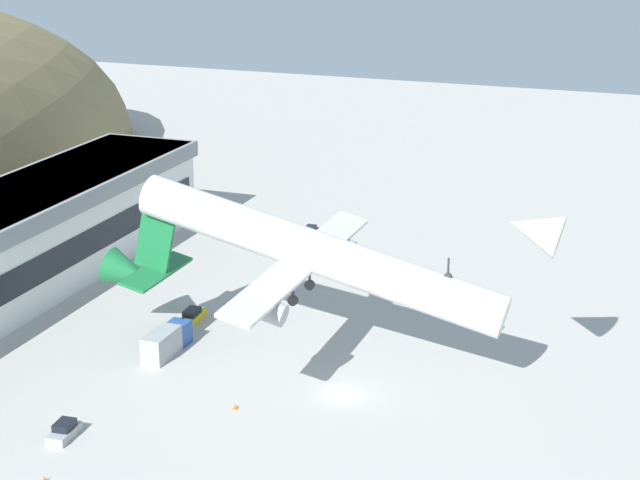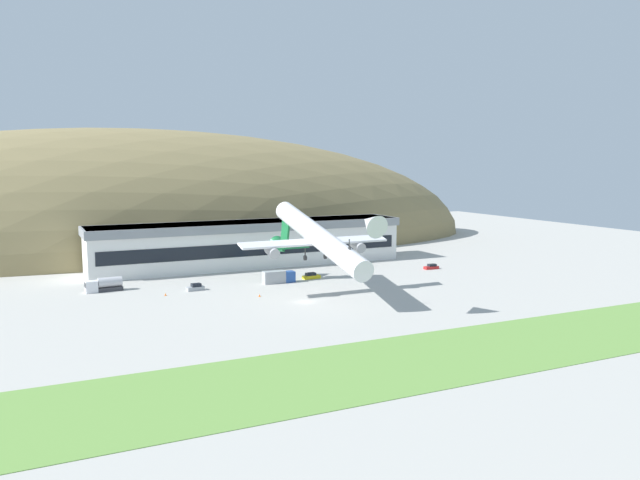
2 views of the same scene
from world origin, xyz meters
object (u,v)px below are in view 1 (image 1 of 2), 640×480
service_car_1 (310,232)px  traffic_cone_0 (44,479)px  box_truck (167,341)px  service_car_0 (64,431)px  service_car_2 (193,316)px  traffic_cone_1 (235,406)px  cargo_airplane (310,255)px

service_car_1 → traffic_cone_0: 72.82m
service_car_1 → box_truck: box_truck is taller
service_car_0 → box_truck: bearing=0.2°
box_truck → traffic_cone_0: box_truck is taller
service_car_2 → traffic_cone_0: size_ratio=7.89×
box_truck → traffic_cone_1: 15.86m
cargo_airplane → service_car_0: size_ratio=12.63×
service_car_2 → box_truck: 9.60m
service_car_1 → service_car_2: (-35.60, 1.34, 0.05)m
box_truck → service_car_2: bearing=9.6°
service_car_2 → box_truck: bearing=-170.4°
service_car_1 → traffic_cone_0: service_car_1 is taller
service_car_2 → traffic_cone_0: service_car_2 is taller
traffic_cone_1 → box_truck: bearing=53.1°
service_car_0 → service_car_2: (29.79, 1.66, -0.02)m
service_car_1 → box_truck: 45.04m
service_car_1 → box_truck: bearing=-179.7°
cargo_airplane → service_car_0: cargo_airplane is taller
box_truck → cargo_airplane: bearing=-79.9°
cargo_airplane → service_car_2: 22.13m
box_truck → service_car_0: bearing=-179.8°
service_car_1 → service_car_2: service_car_2 is taller
service_car_1 → box_truck: size_ratio=0.52×
service_car_0 → traffic_cone_0: size_ratio=6.94×
cargo_airplane → traffic_cone_1: (-12.32, 3.20, -12.24)m
service_car_1 → service_car_2: bearing=177.8°
cargo_airplane → service_car_0: (-23.18, 15.79, -11.88)m
service_car_2 → traffic_cone_1: service_car_2 is taller
box_truck → traffic_cone_0: size_ratio=13.65×
service_car_1 → traffic_cone_1: size_ratio=7.12×
service_car_0 → cargo_airplane: bearing=-34.3°
service_car_0 → box_truck: box_truck is taller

